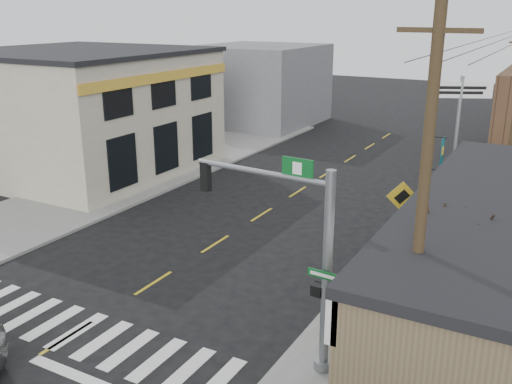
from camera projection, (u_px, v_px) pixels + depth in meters
The scene contains 17 objects.
ground at pixel (67, 338), 16.65m from camera, with size 140.00×140.00×0.00m, color black.
sidewalk_right at pixel (466, 242), 23.33m from camera, with size 6.00×38.00×0.13m, color slate.
sidewalk_left at pixel (128, 181), 31.61m from camera, with size 6.00×38.00×0.13m, color slate.
center_line at pixel (215, 244), 23.32m from camera, with size 0.12×56.00×0.01m, color gold.
crosswalk at pixel (77, 331), 16.98m from camera, with size 11.00×2.20×0.01m, color silver.
left_building at pixel (82, 113), 33.27m from camera, with size 12.00×12.00×6.80m, color #B8B199.
bldg_distant_left at pixel (260, 85), 47.42m from camera, with size 9.00×10.00×6.40m, color slate.
traffic_signal_pole at pixel (303, 247), 14.29m from camera, with size 4.41×0.37×5.58m.
guide_sign at pixel (428, 228), 19.83m from camera, with size 1.54×0.13×2.70m.
fire_hydrant at pixel (364, 285), 18.65m from camera, with size 0.24×0.24×0.75m.
ped_crossing_sign at pixel (401, 207), 21.15m from camera, with size 1.17×0.08×3.02m.
lamp_post at pixel (429, 164), 23.17m from camera, with size 0.68×0.53×5.23m.
dance_center_sign at pixel (459, 107), 27.02m from camera, with size 2.86×0.18×6.07m.
bare_tree at pixel (459, 222), 14.31m from camera, with size 2.50×2.50×4.99m.
shrub_front at pixel (430, 381), 13.70m from camera, with size 1.34×1.34×1.01m, color #193216.
shrub_back at pixel (510, 282), 18.89m from camera, with size 1.06×1.06×0.79m, color black.
utility_pole_near at pixel (421, 223), 11.96m from camera, with size 1.61×0.24×9.24m.
Camera 1 is at (11.87, -10.07, 9.13)m, focal length 40.00 mm.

